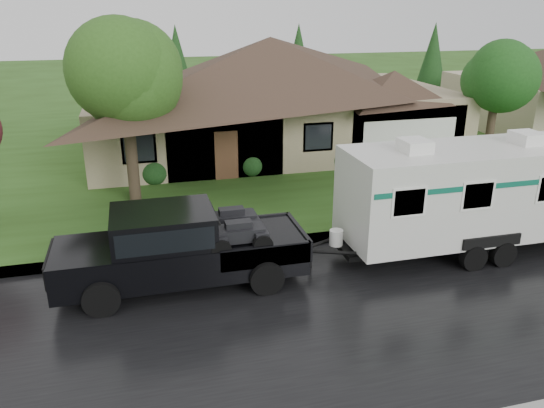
# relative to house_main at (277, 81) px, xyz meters

# --- Properties ---
(ground) EXTENTS (140.00, 140.00, 0.00)m
(ground) POSITION_rel_house_main_xyz_m (-2.29, -13.84, -3.59)
(ground) COLOR #2B4B17
(ground) RESTS_ON ground
(road) EXTENTS (140.00, 8.00, 0.01)m
(road) POSITION_rel_house_main_xyz_m (-2.29, -15.84, -3.59)
(road) COLOR black
(road) RESTS_ON ground
(curb) EXTENTS (140.00, 0.50, 0.15)m
(curb) POSITION_rel_house_main_xyz_m (-2.29, -11.59, -3.52)
(curb) COLOR gray
(curb) RESTS_ON ground
(lawn) EXTENTS (140.00, 26.00, 0.15)m
(lawn) POSITION_rel_house_main_xyz_m (-2.29, 1.16, -3.52)
(lawn) COLOR #2B4B17
(lawn) RESTS_ON ground
(house_main) EXTENTS (19.44, 10.80, 6.90)m
(house_main) POSITION_rel_house_main_xyz_m (0.00, 0.00, 0.00)
(house_main) COLOR gray
(house_main) RESTS_ON lawn
(tree_left_green) EXTENTS (3.98, 3.98, 6.58)m
(tree_left_green) POSITION_rel_house_main_xyz_m (-7.43, -6.68, 1.12)
(tree_left_green) COLOR #382B1E
(tree_left_green) RESTS_ON lawn
(tree_right_green) EXTENTS (3.36, 3.36, 5.56)m
(tree_right_green) POSITION_rel_house_main_xyz_m (9.49, -4.72, 0.41)
(tree_right_green) COLOR #382B1E
(tree_right_green) RESTS_ON lawn
(shrub_row) EXTENTS (13.60, 1.00, 1.00)m
(shrub_row) POSITION_rel_house_main_xyz_m (-0.29, -4.54, -2.94)
(shrub_row) COLOR #143814
(shrub_row) RESTS_ON lawn
(pickup_truck) EXTENTS (6.61, 2.51, 2.20)m
(pickup_truck) POSITION_rel_house_main_xyz_m (-6.41, -13.41, -2.41)
(pickup_truck) COLOR black
(pickup_truck) RESTS_ON ground
(travel_trailer) EXTENTS (8.15, 2.86, 3.66)m
(travel_trailer) POSITION_rel_house_main_xyz_m (2.41, -13.41, -1.65)
(travel_trailer) COLOR silver
(travel_trailer) RESTS_ON ground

